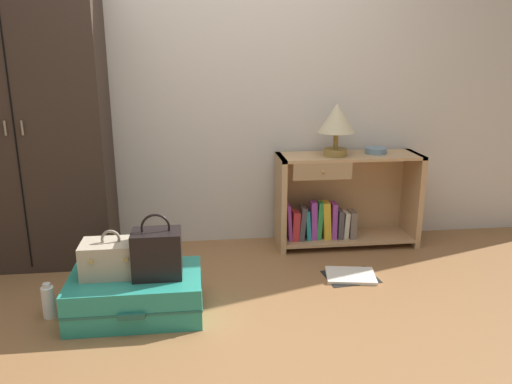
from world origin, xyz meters
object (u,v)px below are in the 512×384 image
Objects in this scene: bottle at (48,302)px; bowl at (376,151)px; wardrobe at (26,123)px; train_case at (112,258)px; table_lamp at (337,121)px; handbag at (157,253)px; suitcase_large at (136,294)px; open_book_on_floor at (351,276)px; bookshelf at (340,202)px.

bowl is at bearing 22.59° from bottle.
train_case is (0.63, -0.81, -0.65)m from wardrobe.
table_lamp is 1.13× the size of train_case.
train_case is 0.26m from handbag.
bowl reaches higher than train_case.
wardrobe is 5.22× the size of table_lamp.
wardrobe reaches higher than suitcase_large.
suitcase_large is (-1.68, -0.91, -0.60)m from bowl.
bowl is at bearing 60.48° from open_book_on_floor.
train_case is at bearing 3.50° from bottle.
handbag is (-1.55, -0.93, -0.35)m from bowl.
wardrobe is at bearing -178.35° from bowl.
suitcase_large is 2.22× the size of train_case.
train_case is at bearing -169.27° from open_book_on_floor.
bookshelf reaches higher than train_case.
bottle is 0.57× the size of open_book_on_floor.
train_case is 1.61× the size of bottle.
bowl is 0.48× the size of train_case.
bookshelf reaches higher than suitcase_large.
bowl reaches higher than open_book_on_floor.
wardrobe is 2.66× the size of suitcase_large.
table_lamp is at bearing -171.32° from bowl.
table_lamp reaches higher than train_case.
open_book_on_floor is at bearing 13.09° from suitcase_large.
open_book_on_floor is at bearing 9.32° from bottle.
table_lamp reaches higher than open_book_on_floor.
handbag is at bearing -144.30° from table_lamp.
wardrobe reaches higher than open_book_on_floor.
table_lamp reaches higher than bottle.
bowl reaches higher than handbag.
suitcase_large reaches higher than bottle.
table_lamp is at bearing -148.37° from bookshelf.
bowl is at bearing 25.96° from train_case.
handbag is (-1.30, -0.93, 0.03)m from bookshelf.
table_lamp is at bearing 88.07° from open_book_on_floor.
wardrobe is 12.25× the size of bowl.
train_case is 0.91× the size of handbag.
train_case reaches higher than open_book_on_floor.
wardrobe is 1.42m from suitcase_large.
open_book_on_floor is (-0.34, -0.60, -0.71)m from bowl.
bowl is at bearing 28.48° from suitcase_large.
open_book_on_floor is at bearing -14.26° from wardrobe.
handbag reaches higher than open_book_on_floor.
bookshelf is at bearing 81.76° from open_book_on_floor.
wardrobe is 9.52× the size of bottle.
bookshelf is 1.60m from handbag.
suitcase_large is at bearing -16.13° from train_case.
bottle is (-1.84, -0.85, -0.85)m from table_lamp.
bookshelf is at bearing 32.37° from suitcase_large.
table_lamp reaches higher than bowl.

